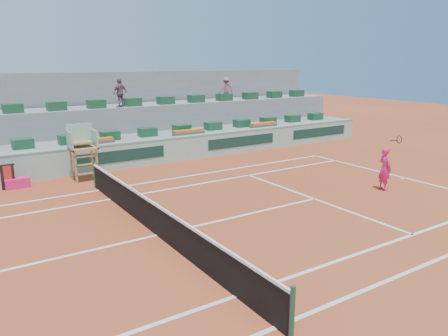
# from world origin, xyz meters

# --- Properties ---
(ground) EXTENTS (90.00, 90.00, 0.00)m
(ground) POSITION_xyz_m (0.00, 0.00, 0.00)
(ground) COLOR #93391C
(ground) RESTS_ON ground
(seating_tier_lower) EXTENTS (36.00, 4.00, 1.20)m
(seating_tier_lower) POSITION_xyz_m (0.00, 10.70, 0.60)
(seating_tier_lower) COLOR gray
(seating_tier_lower) RESTS_ON ground
(seating_tier_upper) EXTENTS (36.00, 2.40, 2.60)m
(seating_tier_upper) POSITION_xyz_m (0.00, 12.30, 1.30)
(seating_tier_upper) COLOR gray
(seating_tier_upper) RESTS_ON ground
(stadium_back_wall) EXTENTS (36.00, 0.40, 4.40)m
(stadium_back_wall) POSITION_xyz_m (0.00, 13.90, 2.20)
(stadium_back_wall) COLOR gray
(stadium_back_wall) RESTS_ON ground
(player_bag) EXTENTS (0.94, 0.42, 0.42)m
(player_bag) POSITION_xyz_m (-2.66, 7.62, 0.21)
(player_bag) COLOR #F21F6B
(player_bag) RESTS_ON ground
(spectator_mid) EXTENTS (0.97, 0.67, 1.53)m
(spectator_mid) POSITION_xyz_m (3.23, 11.45, 3.36)
(spectator_mid) COLOR #744D5E
(spectator_mid) RESTS_ON seating_tier_upper
(spectator_right) EXTENTS (0.98, 0.63, 1.44)m
(spectator_right) POSITION_xyz_m (10.24, 11.86, 3.32)
(spectator_right) COLOR #9D4E63
(spectator_right) RESTS_ON seating_tier_upper
(court_lines) EXTENTS (23.89, 11.09, 0.01)m
(court_lines) POSITION_xyz_m (0.00, 0.00, 0.01)
(court_lines) COLOR silver
(court_lines) RESTS_ON ground
(tennis_net) EXTENTS (0.10, 11.97, 1.10)m
(tennis_net) POSITION_xyz_m (0.00, 0.00, 0.53)
(tennis_net) COLOR black
(tennis_net) RESTS_ON ground
(advertising_hoarding) EXTENTS (36.00, 0.34, 1.26)m
(advertising_hoarding) POSITION_xyz_m (0.02, 8.50, 0.63)
(advertising_hoarding) COLOR #95BBA8
(advertising_hoarding) RESTS_ON ground
(umpire_chair) EXTENTS (1.10, 0.90, 2.40)m
(umpire_chair) POSITION_xyz_m (0.00, 7.50, 1.54)
(umpire_chair) COLOR olive
(umpire_chair) RESTS_ON ground
(seat_row_lower) EXTENTS (32.90, 0.60, 0.44)m
(seat_row_lower) POSITION_xyz_m (0.00, 9.80, 1.42)
(seat_row_lower) COLOR #174728
(seat_row_lower) RESTS_ON seating_tier_lower
(seat_row_upper) EXTENTS (32.90, 0.60, 0.44)m
(seat_row_upper) POSITION_xyz_m (0.00, 11.70, 2.82)
(seat_row_upper) COLOR #174728
(seat_row_upper) RESTS_ON seating_tier_upper
(flower_planters) EXTENTS (26.80, 0.36, 0.28)m
(flower_planters) POSITION_xyz_m (-1.50, 9.00, 1.33)
(flower_planters) COLOR #4F4F4F
(flower_planters) RESTS_ON seating_tier_lower
(towel_rack) EXTENTS (0.60, 0.10, 1.03)m
(towel_rack) POSITION_xyz_m (-2.99, 7.61, 0.60)
(towel_rack) COLOR black
(towel_rack) RESTS_ON ground
(tennis_player) EXTENTS (0.56, 0.92, 2.28)m
(tennis_player) POSITION_xyz_m (9.57, -0.63, 0.88)
(tennis_player) COLOR #F21F6B
(tennis_player) RESTS_ON ground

